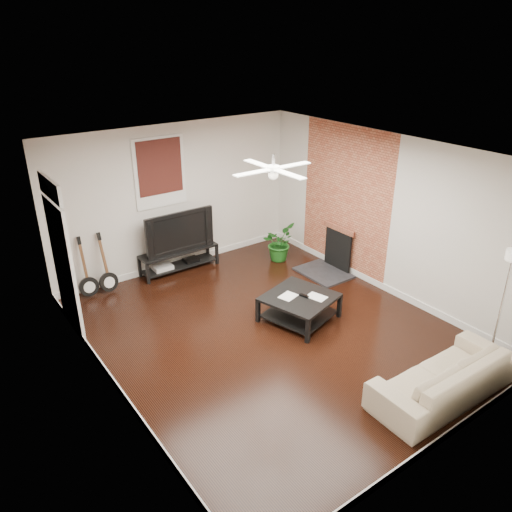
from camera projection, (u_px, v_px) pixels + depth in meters
The scene contains 14 objects.
room at pixel (272, 250), 7.25m from camera, with size 5.01×6.01×2.81m.
brick_accent at pixel (345, 201), 9.31m from camera, with size 0.02×2.20×2.80m, color #AE5338.
fireplace at pixel (331, 250), 9.55m from camera, with size 0.80×1.10×0.92m, color black.
window_back at pixel (160, 172), 9.05m from camera, with size 1.00×0.06×1.30m, color #36100E.
door_left at pixel (63, 256), 7.41m from camera, with size 0.08×1.00×2.50m, color white.
tv_stand at pixel (179, 260), 9.72m from camera, with size 1.55×0.41×0.43m, color black.
tv at pixel (177, 230), 9.48m from camera, with size 1.39×0.18×0.80m, color black.
coffee_table at pixel (299, 308), 8.07m from camera, with size 1.01×1.01×0.43m, color black.
sofa at pixel (443, 376), 6.35m from camera, with size 2.06×0.81×0.60m, color tan.
floor_lamp at pixel (502, 305), 6.90m from camera, with size 0.28×0.28×1.68m, color silver, non-canonical shape.
potted_plant at pixel (278, 243), 10.12m from camera, with size 0.67×0.58×0.74m, color #1B5C1A.
guitar_left at pixel (86, 269), 8.61m from camera, with size 0.34×0.24×1.11m, color black, non-canonical shape.
guitar_right at pixel (106, 264), 8.77m from camera, with size 0.34×0.24×1.11m, color black, non-canonical shape.
ceiling_fan at pixel (273, 169), 6.75m from camera, with size 1.24×1.24×0.32m, color white, non-canonical shape.
Camera 1 is at (-4.07, -5.24, 4.34)m, focal length 34.98 mm.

